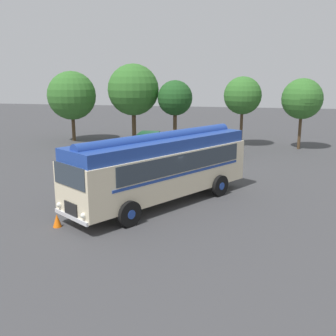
% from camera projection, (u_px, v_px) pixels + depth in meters
% --- Properties ---
extents(ground_plane, '(120.00, 120.00, 0.00)m').
position_uv_depth(ground_plane, '(162.00, 200.00, 19.62)').
color(ground_plane, '#3D3D3F').
extents(vintage_bus, '(7.61, 9.76, 3.49)m').
position_uv_depth(vintage_bus, '(161.00, 165.00, 18.82)').
color(vintage_bus, beige).
rests_on(vintage_bus, ground).
extents(car_near_left, '(2.18, 4.31, 1.66)m').
position_uv_depth(car_near_left, '(149.00, 143.00, 31.24)').
color(car_near_left, '#144C28').
rests_on(car_near_left, ground).
extents(car_mid_left, '(2.36, 4.38, 1.66)m').
position_uv_depth(car_mid_left, '(177.00, 145.00, 30.33)').
color(car_mid_left, '#144C28').
rests_on(car_mid_left, ground).
extents(car_mid_right, '(2.39, 4.39, 1.66)m').
position_uv_depth(car_mid_right, '(218.00, 145.00, 30.44)').
color(car_mid_right, '#4C5156').
rests_on(car_mid_right, ground).
extents(tree_far_left, '(4.47, 4.47, 6.49)m').
position_uv_depth(tree_far_left, '(71.00, 95.00, 36.39)').
color(tree_far_left, '#4C3823').
rests_on(tree_far_left, ground).
extents(tree_left_of_centre, '(4.75, 4.75, 7.15)m').
position_uv_depth(tree_left_of_centre, '(134.00, 90.00, 36.39)').
color(tree_left_of_centre, '#4C3823').
rests_on(tree_left_of_centre, ground).
extents(tree_centre, '(3.18, 3.18, 5.67)m').
position_uv_depth(tree_centre, '(175.00, 99.00, 35.73)').
color(tree_centre, '#4C3823').
rests_on(tree_centre, ground).
extents(tree_right_of_centre, '(3.22, 3.22, 6.01)m').
position_uv_depth(tree_right_of_centre, '(242.00, 96.00, 33.58)').
color(tree_right_of_centre, '#4C3823').
rests_on(tree_right_of_centre, ground).
extents(tree_far_right, '(3.35, 3.38, 5.87)m').
position_uv_depth(tree_far_right, '(303.00, 99.00, 32.23)').
color(tree_far_right, '#4C3823').
rests_on(tree_far_right, ground).
extents(traffic_cone, '(0.36, 0.36, 0.55)m').
position_uv_depth(traffic_cone, '(57.00, 220.00, 16.13)').
color(traffic_cone, orange).
rests_on(traffic_cone, ground).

